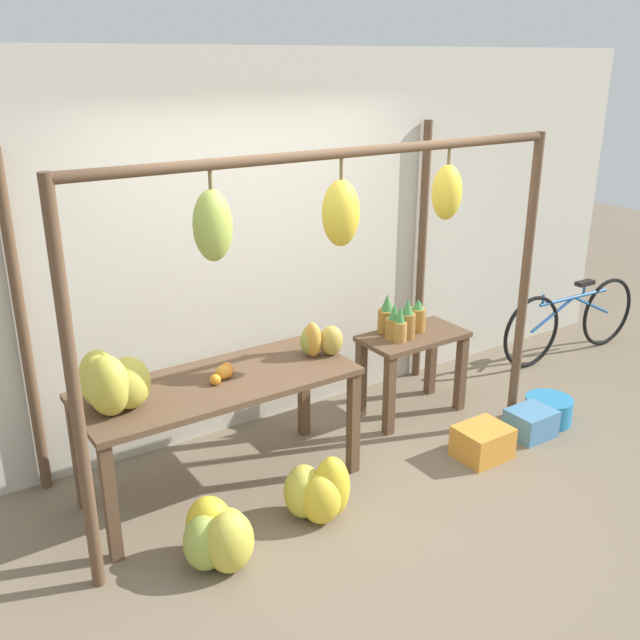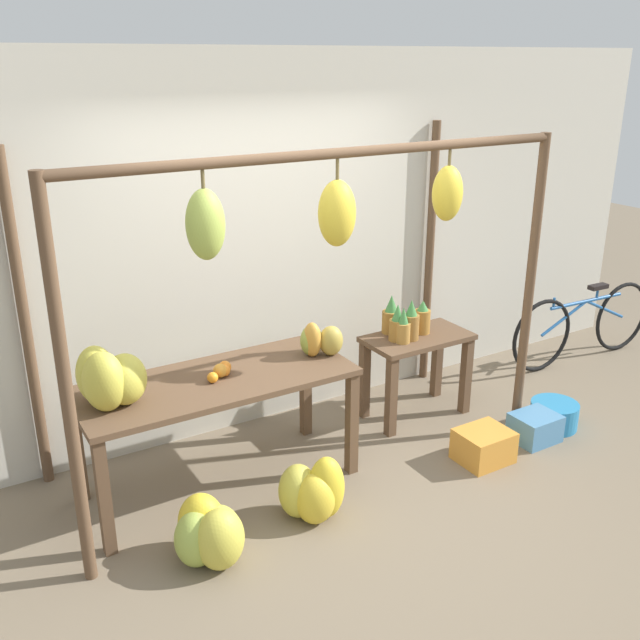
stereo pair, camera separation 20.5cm
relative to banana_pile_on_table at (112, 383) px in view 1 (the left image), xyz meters
name	(u,v)px [view 1 (the left image)]	position (x,y,z in m)	size (l,w,h in m)	color
ground_plane	(369,512)	(1.32, -0.75, -0.96)	(20.00, 20.00, 0.00)	#756651
shop_wall_back	(247,248)	(1.32, 0.78, 0.44)	(8.00, 0.08, 2.80)	beige
stall_awning	(318,251)	(1.29, -0.20, 0.64)	(3.34, 1.27, 2.25)	brown
display_table_main	(219,395)	(0.68, 0.02, -0.28)	(1.79, 0.73, 0.79)	brown
display_table_side	(412,354)	(2.43, 0.16, -0.46)	(0.84, 0.46, 0.68)	brown
banana_pile_on_table	(112,383)	(0.00, 0.00, 0.00)	(0.48, 0.44, 0.36)	gold
orange_pile	(223,373)	(0.72, 0.03, -0.13)	(0.20, 0.17, 0.09)	orange
pineapple_cluster	(400,320)	(2.32, 0.20, -0.16)	(0.39, 0.34, 0.32)	#B27F38
banana_pile_ground_left	(218,536)	(0.31, -0.64, -0.79)	(0.47, 0.52, 0.38)	gold
banana_pile_ground_right	(318,492)	(1.02, -0.61, -0.78)	(0.46, 0.45, 0.42)	yellow
fruit_crate_white	(482,442)	(2.41, -0.66, -0.85)	(0.37, 0.31, 0.23)	orange
blue_bucket	(548,410)	(3.23, -0.57, -0.86)	(0.37, 0.37, 0.20)	teal
parked_bicycle	(571,320)	(4.47, 0.22, -0.60)	(1.75, 0.11, 0.73)	black
papaya_pile	(319,340)	(1.43, 0.01, -0.06)	(0.32, 0.26, 0.25)	#B2993D
fruit_crate_purple	(531,423)	(2.94, -0.64, -0.86)	(0.33, 0.28, 0.21)	#4C84B2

